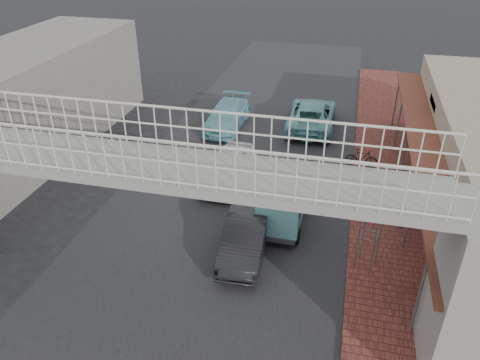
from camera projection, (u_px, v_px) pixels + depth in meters
The scene contains 14 objects.
ground at pixel (212, 238), 17.53m from camera, with size 120.00×120.00×0.00m, color black.
road_strip at pixel (212, 238), 17.52m from camera, with size 10.00×60.00×0.01m, color black.
sidewalk at pixel (389, 216), 18.70m from camera, with size 3.00×40.00×0.10m, color brown.
footbridge at pixel (166, 231), 12.57m from camera, with size 16.40×2.40×6.34m.
building_far_left at pixel (35, 96), 23.56m from camera, with size 5.00×14.00×5.00m, color gray.
white_hatchback at pixel (228, 167), 20.83m from camera, with size 1.70×4.23×1.44m, color silver.
dark_sedan at pixel (246, 236), 16.52m from camera, with size 1.43×4.09×1.35m, color black.
angkot_curb at pixel (312, 115), 26.06m from camera, with size 2.49×5.41×1.50m, color #66AEB1.
angkot_far at pixel (227, 115), 26.18m from camera, with size 1.91×4.70×1.36m, color #68A9B5.
angkot_van at pixel (284, 199), 17.84m from camera, with size 1.67×3.53×1.72m.
motorcycle_near at pixel (381, 181), 20.18m from camera, with size 0.56×1.61×0.85m, color black.
motorcycle_far at pixel (361, 158), 21.95m from camera, with size 0.42×1.49×0.90m, color black.
street_clock at pixel (375, 203), 14.79m from camera, with size 0.78×0.74×3.03m.
arrow_sign at pixel (428, 180), 16.70m from camera, with size 1.56×0.98×2.70m.
Camera 1 is at (4.35, -13.43, 10.67)m, focal length 35.00 mm.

